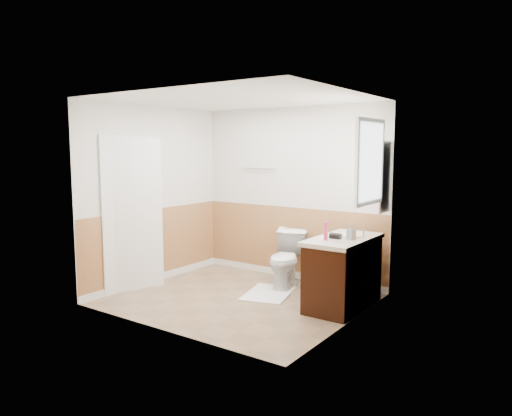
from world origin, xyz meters
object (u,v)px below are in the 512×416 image
Objects in this scene: bath_mat at (269,293)px; vanity_cabinet at (343,274)px; lotion_bottle at (326,231)px; soap_dispenser at (351,232)px; toilet at (286,260)px.

bath_mat is 1.08m from vanity_cabinet.
lotion_bottle reaches higher than soap_dispenser.
soap_dispenser is (0.22, 0.22, -0.02)m from lotion_bottle.
lotion_bottle is (0.91, -0.63, 0.58)m from toilet.
lotion_bottle is 0.31m from soap_dispenser.
vanity_cabinet is 5.91× the size of soap_dispenser.
lotion_bottle reaches higher than bath_mat.
lotion_bottle is (0.91, -0.19, 0.95)m from bath_mat.
vanity_cabinet is at bearing 5.53° from bath_mat.
bath_mat is at bearing 168.32° from lotion_bottle.
toilet is at bearing 160.18° from soap_dispenser.
bath_mat is at bearing -105.43° from toilet.
lotion_bottle is at bearing -109.32° from vanity_cabinet.
vanity_cabinet reaches higher than toilet.
soap_dispenser is at bearing -27.79° from vanity_cabinet.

